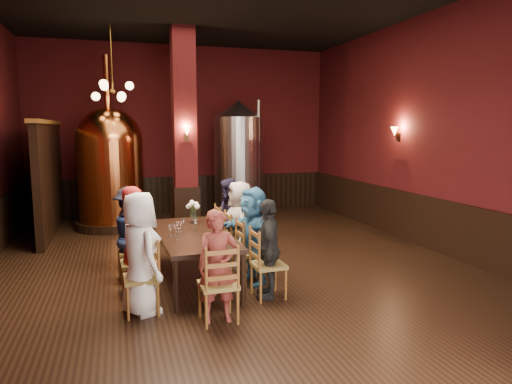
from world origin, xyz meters
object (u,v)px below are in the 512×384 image
object	(u,v)px
dining_table	(192,237)
person_0	(140,254)
person_2	(133,237)
rose_vase	(193,208)
person_1	(136,241)
steel_vessel	(239,160)
copper_kettle	(110,167)

from	to	relation	value
dining_table	person_0	bearing A→B (deg)	-130.36
person_2	rose_vase	xyz separation A→B (m)	(1.00, 0.42, 0.33)
dining_table	person_0	distance (m)	1.31
person_1	person_2	xyz separation A→B (m)	(-0.03, 0.66, -0.10)
person_2	dining_table	bearing A→B (deg)	-121.84
person_0	steel_vessel	distance (m)	6.38
dining_table	steel_vessel	world-z (taller)	steel_vessel
person_1	steel_vessel	world-z (taller)	steel_vessel
person_1	person_2	size ratio (longest dim) A/B	1.15
copper_kettle	steel_vessel	xyz separation A→B (m)	(3.15, 0.35, 0.07)
person_2	person_0	bearing A→B (deg)	169.38
person_0	rose_vase	distance (m)	2.00
person_1	steel_vessel	bearing A→B (deg)	-37.67
copper_kettle	rose_vase	distance (m)	3.87
person_1	rose_vase	size ratio (longest dim) A/B	4.02
person_0	rose_vase	xyz separation A→B (m)	(0.95, 1.75, 0.23)
person_0	rose_vase	world-z (taller)	person_0
dining_table	copper_kettle	bearing A→B (deg)	103.32
steel_vessel	rose_vase	distance (m)	4.38
copper_kettle	steel_vessel	distance (m)	3.17
dining_table	person_1	world-z (taller)	person_1
dining_table	person_0	world-z (taller)	person_0
rose_vase	dining_table	bearing A→B (deg)	-100.90
person_1	copper_kettle	xyz separation A→B (m)	(-0.36, 4.68, 0.67)
person_0	person_2	xyz separation A→B (m)	(-0.05, 1.33, -0.10)
person_2	copper_kettle	bearing A→B (deg)	-8.02
person_0	person_1	world-z (taller)	person_0
dining_table	person_2	world-z (taller)	person_2
dining_table	rose_vase	distance (m)	0.80
person_2	rose_vase	distance (m)	1.13
person_0	copper_kettle	size ratio (longest dim) A/B	0.39
person_2	steel_vessel	xyz separation A→B (m)	(2.81, 4.38, 0.83)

